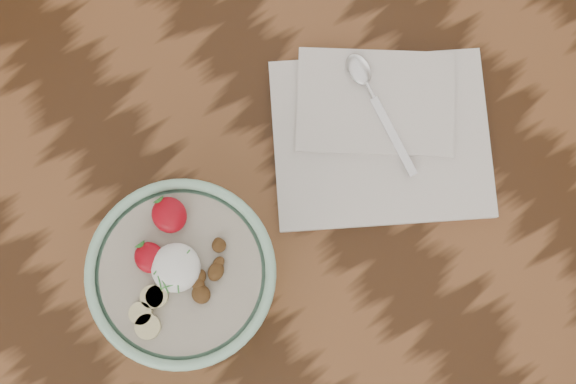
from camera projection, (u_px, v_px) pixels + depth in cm
name	position (u px, v px, depth cm)	size (l,w,h in cm)	color
table	(193.00, 259.00, 109.45)	(160.00, 90.00, 75.00)	#351D0D
breakfast_bowl	(185.00, 275.00, 92.67)	(21.27, 21.27, 14.03)	#99CEB0
napkin	(380.00, 131.00, 102.21)	(34.95, 33.20, 1.69)	silver
spoon	(367.00, 86.00, 101.81)	(4.80, 17.62, 0.92)	silver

